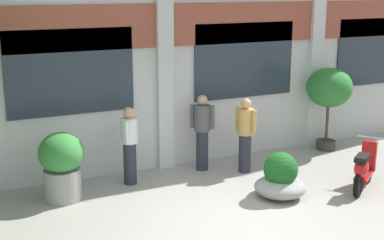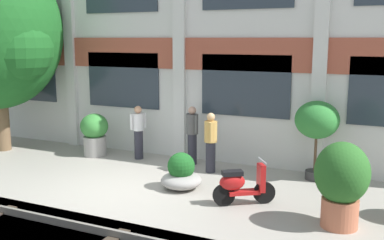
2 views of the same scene
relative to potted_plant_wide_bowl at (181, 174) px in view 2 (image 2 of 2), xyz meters
The scene contains 10 objects.
ground_plane 1.44m from the potted_plant_wide_bowl, 156.53° to the right, with size 80.00×80.00×0.00m, color #9E998E.
apartment_facade 4.67m from the potted_plant_wide_bowl, 114.52° to the left, with size 16.26×0.64×7.72m.
potted_plant_wide_bowl is the anchor object (origin of this frame).
potted_plant_glazed_jar 4.10m from the potted_plant_wide_bowl, 156.26° to the left, with size 0.84×0.84×1.30m.
potted_plant_tall_urn 3.62m from the potted_plant_wide_bowl, 36.37° to the left, with size 1.09×1.09×2.01m.
potted_plant_fluted_column 3.83m from the potted_plant_wide_bowl, 11.33° to the right, with size 1.02×1.02×1.65m.
scooter_second_parked 1.70m from the potted_plant_wide_bowl, 14.65° to the right, with size 1.19×0.87×0.98m.
resident_by_doorway 2.18m from the potted_plant_wide_bowl, 107.66° to the left, with size 0.45×0.34×1.66m.
resident_watching_tracks 1.60m from the potted_plant_wide_bowl, 85.04° to the left, with size 0.34×0.50×1.61m.
resident_near_plants 3.04m from the potted_plant_wide_bowl, 141.02° to the left, with size 0.34×0.47×1.59m.
Camera 2 is at (5.82, -8.66, 3.53)m, focal length 42.00 mm.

